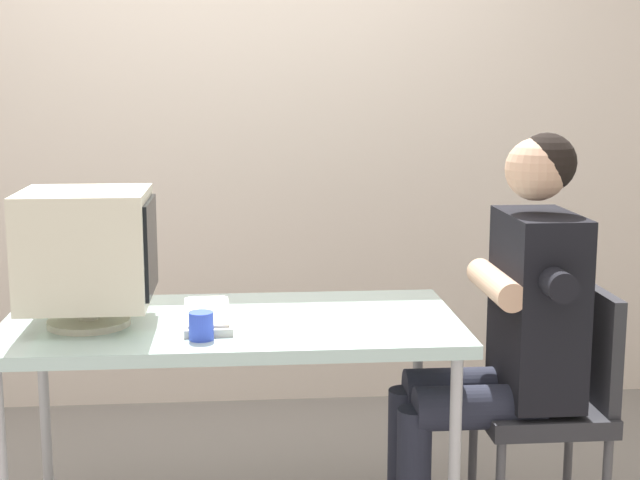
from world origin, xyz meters
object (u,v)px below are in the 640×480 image
at_px(person_seated, 507,325).
at_px(office_chair, 557,395).
at_px(crt_monitor, 87,250).
at_px(desk, 232,335).
at_px(desk_mug, 201,326).
at_px(keyboard, 207,315).

bearing_deg(person_seated, office_chair, -0.00).
relative_size(crt_monitor, office_chair, 0.50).
height_order(desk, desk_mug, desk_mug).
distance_m(crt_monitor, keyboard, 0.42).
distance_m(keyboard, office_chair, 1.17).
bearing_deg(office_chair, crt_monitor, -179.85).
relative_size(desk, person_seated, 1.07).
distance_m(office_chair, desk_mug, 1.20).
relative_size(crt_monitor, person_seated, 0.31).
xyz_separation_m(person_seated, desk_mug, (-0.96, -0.19, 0.07)).
height_order(crt_monitor, keyboard, crt_monitor).
bearing_deg(crt_monitor, person_seated, 0.17).
bearing_deg(crt_monitor, desk_mug, -27.78).
bearing_deg(desk_mug, desk, 68.51).
bearing_deg(keyboard, desk, -2.03).
xyz_separation_m(desk, keyboard, (-0.08, 0.00, 0.07)).
distance_m(desk, crt_monitor, 0.52).
relative_size(keyboard, person_seated, 0.32).
distance_m(crt_monitor, person_seated, 1.34).
xyz_separation_m(crt_monitor, keyboard, (0.36, 0.04, -0.22)).
bearing_deg(office_chair, desk_mug, -170.71).
height_order(crt_monitor, person_seated, person_seated).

